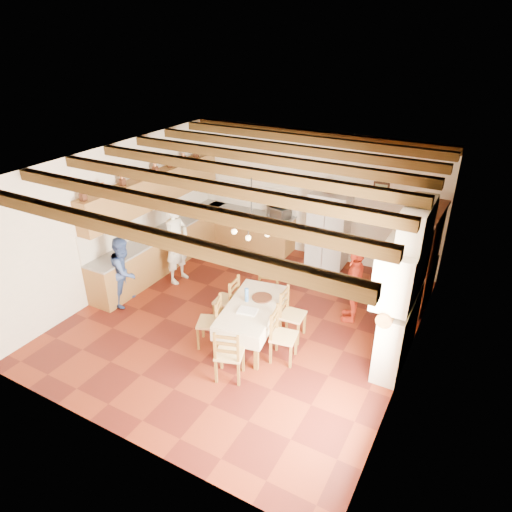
{
  "coord_description": "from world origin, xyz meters",
  "views": [
    {
      "loc": [
        3.71,
        -6.26,
        5.06
      ],
      "look_at": [
        0.1,
        0.3,
        1.25
      ],
      "focal_mm": 32.0,
      "sensor_mm": 36.0,
      "label": 1
    }
  ],
  "objects": [
    {
      "name": "hutch",
      "position": [
        2.75,
        2.13,
        1.04
      ],
      "size": [
        0.53,
        1.17,
        2.08
      ],
      "primitive_type": null,
      "rotation": [
        0.0,
        0.0,
        -0.04
      ],
      "color": "#3D2111",
      "rests_on": "floor"
    },
    {
      "name": "microwave",
      "position": [
        -0.73,
        2.95,
        1.04
      ],
      "size": [
        0.59,
        0.48,
        0.29
      ],
      "primitive_type": "imported",
      "rotation": [
        0.0,
        0.0,
        -0.27
      ],
      "color": "silver",
      "rests_on": "countertop_back"
    },
    {
      "name": "wall_back",
      "position": [
        0.0,
        3.26,
        1.5
      ],
      "size": [
        6.0,
        0.02,
        3.0
      ],
      "primitive_type": "cube",
      "color": "#F4E6CA",
      "rests_on": "ground"
    },
    {
      "name": "upper_cabinets",
      "position": [
        -2.83,
        1.05,
        1.85
      ],
      "size": [
        0.35,
        4.2,
        0.7
      ],
      "primitive_type": "cube",
      "color": "brown",
      "rests_on": "ground"
    },
    {
      "name": "chair_left_far",
      "position": [
        -0.25,
        -0.21,
        0.48
      ],
      "size": [
        0.44,
        0.46,
        0.96
      ],
      "primitive_type": null,
      "rotation": [
        0.0,
        0.0,
        -1.47
      ],
      "color": "brown",
      "rests_on": "floor"
    },
    {
      "name": "person_woman_red",
      "position": [
        1.79,
        1.01,
        0.75
      ],
      "size": [
        0.55,
        0.94,
        1.5
      ],
      "primitive_type": "imported",
      "rotation": [
        0.0,
        0.0,
        -1.35
      ],
      "color": "red",
      "rests_on": "floor"
    },
    {
      "name": "chair_left_near",
      "position": [
        -0.14,
        -0.95,
        0.48
      ],
      "size": [
        0.53,
        0.54,
        0.96
      ],
      "primitive_type": null,
      "rotation": [
        0.0,
        0.0,
        -1.19
      ],
      "color": "brown",
      "rests_on": "floor"
    },
    {
      "name": "chair_right_far",
      "position": [
        1.04,
        -0.05,
        0.48
      ],
      "size": [
        0.43,
        0.45,
        0.96
      ],
      "primitive_type": null,
      "rotation": [
        0.0,
        0.0,
        1.65
      ],
      "color": "brown",
      "rests_on": "floor"
    },
    {
      "name": "countertop_left",
      "position": [
        -2.7,
        1.05,
        0.88
      ],
      "size": [
        0.62,
        4.3,
        0.04
      ],
      "primitive_type": "cube",
      "color": "slate",
      "rests_on": "lower_cabinets_left"
    },
    {
      "name": "wall_picture",
      "position": [
        1.55,
        3.23,
        1.85
      ],
      "size": [
        0.34,
        0.03,
        0.42
      ],
      "primitive_type": "cube",
      "color": "black",
      "rests_on": "ground"
    },
    {
      "name": "dining_table",
      "position": [
        0.44,
        -0.47,
        0.64
      ],
      "size": [
        1.09,
        1.76,
        0.72
      ],
      "rotation": [
        0.0,
        0.0,
        0.16
      ],
      "color": "#ECE6CC",
      "rests_on": "floor"
    },
    {
      "name": "wall_front",
      "position": [
        0.0,
        -3.26,
        1.5
      ],
      "size": [
        6.0,
        0.02,
        3.0
      ],
      "primitive_type": "cube",
      "color": "#F4E6CA",
      "rests_on": "ground"
    },
    {
      "name": "lower_cabinets_left",
      "position": [
        -2.7,
        1.05,
        0.43
      ],
      "size": [
        0.6,
        4.3,
        0.86
      ],
      "primitive_type": "cube",
      "color": "brown",
      "rests_on": "ground"
    },
    {
      "name": "person_woman_blue",
      "position": [
        -2.37,
        -0.6,
        0.72
      ],
      "size": [
        0.71,
        0.81,
        1.43
      ],
      "primitive_type": "imported",
      "rotation": [
        0.0,
        0.0,
        1.84
      ],
      "color": "#385296",
      "rests_on": "floor"
    },
    {
      "name": "floor",
      "position": [
        0.0,
        0.0,
        -0.01
      ],
      "size": [
        6.0,
        6.5,
        0.02
      ],
      "primitive_type": "cube",
      "color": "#4B1610",
      "rests_on": "ground"
    },
    {
      "name": "ceiling",
      "position": [
        0.0,
        0.0,
        3.01
      ],
      "size": [
        6.0,
        6.5,
        0.02
      ],
      "primitive_type": "cube",
      "color": "silver",
      "rests_on": "ground"
    },
    {
      "name": "backsplash_left",
      "position": [
        -2.98,
        1.05,
        1.2
      ],
      "size": [
        0.03,
        4.3,
        0.6
      ],
      "primitive_type": "cube",
      "color": "#F1E4CE",
      "rests_on": "ground"
    },
    {
      "name": "ceiling_beams",
      "position": [
        0.0,
        0.0,
        2.91
      ],
      "size": [
        6.0,
        6.3,
        0.16
      ],
      "primitive_type": null,
      "color": "#34230E",
      "rests_on": "ground"
    },
    {
      "name": "chandelier",
      "position": [
        0.44,
        -0.47,
        2.25
      ],
      "size": [
        0.47,
        0.47,
        0.03
      ],
      "primitive_type": "torus",
      "color": "black",
      "rests_on": "ground"
    },
    {
      "name": "countertop_back",
      "position": [
        -1.55,
        2.95,
        0.88
      ],
      "size": [
        2.34,
        0.62,
        0.04
      ],
      "primitive_type": "cube",
      "color": "slate",
      "rests_on": "lower_cabinets_back"
    },
    {
      "name": "wall_right",
      "position": [
        3.01,
        0.0,
        1.5
      ],
      "size": [
        0.02,
        6.5,
        3.0
      ],
      "primitive_type": "cube",
      "color": "#F4E6CA",
      "rests_on": "ground"
    },
    {
      "name": "person_man",
      "position": [
        -2.01,
        0.62,
        0.9
      ],
      "size": [
        0.44,
        0.66,
        1.8
      ],
      "primitive_type": "imported",
      "rotation": [
        0.0,
        0.0,
        1.56
      ],
      "color": "silver",
      "rests_on": "floor"
    },
    {
      "name": "fridge_vase",
      "position": [
        0.51,
        2.98,
        1.88
      ],
      "size": [
        0.29,
        0.29,
        0.28
      ],
      "primitive_type": "imported",
      "rotation": [
        0.0,
        0.0,
        0.08
      ],
      "color": "#3D2111",
      "rests_on": "refrigerator"
    },
    {
      "name": "refrigerator",
      "position": [
        0.55,
        2.98,
        0.87
      ],
      "size": [
        0.88,
        0.72,
        1.74
      ],
      "primitive_type": "cube",
      "rotation": [
        0.0,
        0.0,
        0.01
      ],
      "color": "silver",
      "rests_on": "floor"
    },
    {
      "name": "wall_left",
      "position": [
        -3.01,
        0.0,
        1.5
      ],
      "size": [
        0.02,
        6.5,
        3.0
      ],
      "primitive_type": "cube",
      "color": "#F4E6CA",
      "rests_on": "ground"
    },
    {
      "name": "fireplace",
      "position": [
        2.72,
        0.2,
        1.4
      ],
      "size": [
        0.56,
        1.6,
        2.8
      ],
      "primitive_type": null,
      "color": "beige",
      "rests_on": "ground"
    },
    {
      "name": "lower_cabinets_back",
      "position": [
        -1.55,
        2.95,
        0.43
      ],
      "size": [
        2.3,
        0.6,
        0.86
      ],
      "primitive_type": "cube",
      "color": "brown",
      "rests_on": "ground"
    },
    {
      "name": "chair_right_near",
      "position": [
        1.17,
        -0.69,
        0.48
      ],
      "size": [
        0.47,
        0.48,
        0.96
      ],
      "primitive_type": null,
      "rotation": [
        0.0,
        0.0,
        1.75
      ],
      "color": "brown",
      "rests_on": "floor"
    },
    {
      "name": "chair_end_far",
      "position": [
        0.23,
        0.47,
        0.48
      ],
      "size": [
        0.49,
        0.47,
        0.96
      ],
      "primitive_type": null,
      "rotation": [
        0.0,
        0.0,
        0.19
      ],
      "color": "brown",
      "rests_on": "floor"
    },
    {
      "name": "backsplash_back",
      "position": [
        -1.55,
        3.23,
        1.2
      ],
      "size": [
        2.3,
        0.03,
        0.6
      ],
      "primitive_type": "cube",
      "color": "#F1E4CE",
      "rests_on": "ground"
    },
    {
      "name": "chair_end_near",
      "position": [
        0.62,
        -1.5,
        0.48
      ],
      "size": [
        0.52,
        0.51,
        0.96
      ],
      "primitive_type": null,
      "rotation": [
        0.0,
        0.0,
        3.46
      ],
      "color": "brown",
      "rests_on": "floor"
    }
  ]
}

